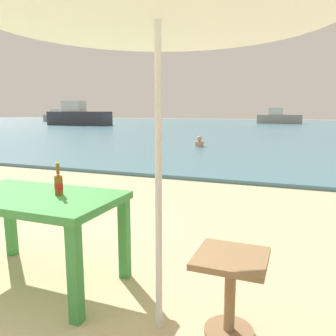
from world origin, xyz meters
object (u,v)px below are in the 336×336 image
side_table_wood (230,283)px  boat_ferry (279,118)px  beer_bottle_amber (59,184)px  boat_fishing_trawler (59,117)px  swimmer_person (199,142)px  boat_tanker (78,116)px  picnic_table_green (34,208)px

side_table_wood → boat_ferry: size_ratio=0.12×
beer_bottle_amber → boat_fishing_trawler: 42.64m
beer_bottle_amber → swimmer_person: beer_bottle_amber is taller
side_table_wood → boat_fishing_trawler: 43.66m
swimmer_person → boat_fishing_trawler: bearing=137.7°
side_table_wood → boat_tanker: (-19.54, 25.22, 0.56)m
picnic_table_green → swimmer_person: picnic_table_green is taller
side_table_wood → swimmer_person: bearing=107.0°
picnic_table_green → beer_bottle_amber: size_ratio=5.28×
picnic_table_green → boat_tanker: bearing=125.5°
side_table_wood → swimmer_person: 10.86m
beer_bottle_amber → side_table_wood: beer_bottle_amber is taller
boat_tanker → side_table_wood: bearing=-52.2°
side_table_wood → boat_fishing_trawler: size_ratio=0.12×
boat_ferry → swimmer_person: bearing=-93.1°
boat_fishing_trawler → picnic_table_green: bearing=-51.1°
beer_bottle_amber → swimmer_person: size_ratio=0.65×
picnic_table_green → swimmer_person: 10.42m
side_table_wood → boat_fishing_trawler: boat_fishing_trawler is taller
picnic_table_green → beer_bottle_amber: 0.30m
swimmer_person → boat_fishing_trawler: (-25.15, 22.84, 0.41)m
beer_bottle_amber → picnic_table_green: bearing=-163.7°
picnic_table_green → beer_bottle_amber: beer_bottle_amber is taller
boat_tanker → boat_ferry: bearing=33.0°
swimmer_person → beer_bottle_amber: bearing=-80.2°
boat_tanker → boat_fishing_trawler: bearing=137.7°
picnic_table_green → boat_tanker: (-17.91, 25.13, 0.26)m
beer_bottle_amber → boat_ferry: (-0.34, 36.62, -0.16)m
beer_bottle_amber → side_table_wood: size_ratio=0.49×
beer_bottle_amber → boat_ferry: boat_ferry is taller
boat_tanker → beer_bottle_amber: bearing=-54.1°
swimmer_person → boat_tanker: (-16.36, 14.84, 0.67)m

